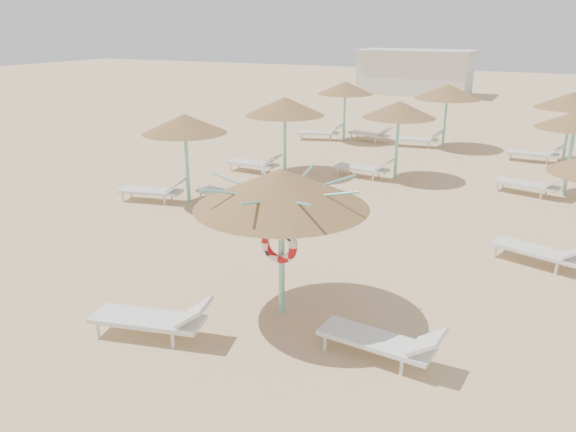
% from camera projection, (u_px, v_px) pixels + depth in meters
% --- Properties ---
extents(ground, '(120.00, 120.00, 0.00)m').
position_uv_depth(ground, '(279.00, 311.00, 10.55)').
color(ground, tan).
rests_on(ground, ground).
extents(main_palapa, '(3.09, 3.09, 2.77)m').
position_uv_depth(main_palapa, '(281.00, 189.00, 9.71)').
color(main_palapa, '#7AD4C7').
rests_on(main_palapa, ground).
extents(lounger_main_a, '(2.17, 1.07, 0.76)m').
position_uv_depth(lounger_main_a, '(155.00, 318.00, 9.55)').
color(lounger_main_a, silver).
rests_on(lounger_main_a, ground).
extents(lounger_main_b, '(2.05, 0.80, 0.73)m').
position_uv_depth(lounger_main_b, '(384.00, 341.00, 8.90)').
color(lounger_main_b, silver).
rests_on(lounger_main_b, ground).
extents(palapa_field, '(19.87, 13.99, 2.71)m').
position_uv_depth(palapa_field, '(487.00, 117.00, 17.88)').
color(palapa_field, '#7AD4C7').
rests_on(palapa_field, ground).
extents(service_hut, '(8.40, 4.40, 3.25)m').
position_uv_depth(service_hut, '(415.00, 72.00, 42.30)').
color(service_hut, silver).
rests_on(service_hut, ground).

